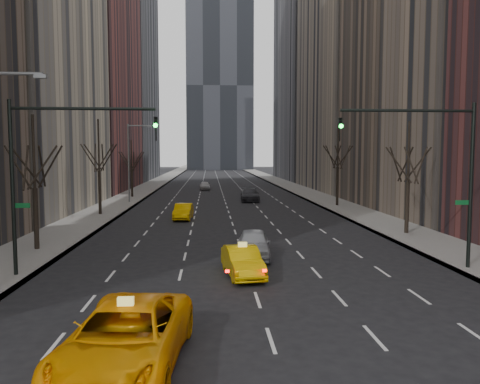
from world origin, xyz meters
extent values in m
cube|color=slate|center=(-12.25, 70.00, 0.07)|extent=(4.50, 320.00, 0.15)
cube|color=slate|center=(12.25, 70.00, 0.07)|extent=(4.50, 320.00, 0.15)
cube|color=brown|center=(-21.50, 66.00, 22.00)|extent=(14.00, 28.00, 44.00)
cube|color=slate|center=(-21.50, 96.00, 30.00)|extent=(14.00, 30.00, 60.00)
cube|color=tan|center=(21.50, 64.00, 25.00)|extent=(14.00, 28.00, 50.00)
cube|color=slate|center=(21.50, 95.00, 29.00)|extent=(14.00, 30.00, 58.00)
cube|color=black|center=(2.00, 170.00, 60.00)|extent=(24.00, 24.00, 120.00)
cylinder|color=black|center=(-12.00, 18.00, 1.93)|extent=(0.28, 0.28, 3.57)
cylinder|color=black|center=(-12.00, 18.00, 5.84)|extent=(0.16, 0.16, 4.25)
cylinder|color=black|center=(-11.85, 18.85, 4.95)|extent=(0.42, 1.80, 2.52)
cylinder|color=black|center=(-11.19, 18.29, 4.95)|extent=(1.74, 0.72, 2.52)
cylinder|color=black|center=(-11.34, 17.45, 4.95)|extent=(1.46, 1.25, 2.52)
cylinder|color=black|center=(-12.15, 17.15, 4.95)|extent=(0.42, 1.80, 2.52)
cylinder|color=black|center=(-12.81, 17.71, 4.95)|extent=(1.74, 0.72, 2.52)
cylinder|color=black|center=(-12.66, 18.55, 4.95)|extent=(1.46, 1.25, 2.52)
cylinder|color=black|center=(-12.00, 34.00, 2.15)|extent=(0.28, 0.28, 3.99)
cylinder|color=black|center=(-12.00, 34.00, 6.52)|extent=(0.16, 0.16, 4.75)
cylinder|color=black|center=(-11.85, 34.85, 5.37)|extent=(0.42, 1.80, 2.52)
cylinder|color=black|center=(-11.19, 34.29, 5.37)|extent=(1.74, 0.72, 2.52)
cylinder|color=black|center=(-11.34, 33.45, 5.37)|extent=(1.46, 1.25, 2.52)
cylinder|color=black|center=(-12.15, 33.15, 5.37)|extent=(0.42, 1.80, 2.52)
cylinder|color=black|center=(-12.81, 33.71, 5.37)|extent=(1.74, 0.72, 2.52)
cylinder|color=black|center=(-12.66, 34.55, 5.37)|extent=(1.46, 1.25, 2.52)
cylinder|color=black|center=(-12.00, 52.00, 1.83)|extent=(0.28, 0.28, 3.36)
cylinder|color=black|center=(-12.00, 52.00, 5.51)|extent=(0.16, 0.16, 4.00)
cylinder|color=black|center=(-11.85, 52.85, 4.74)|extent=(0.42, 1.80, 2.52)
cylinder|color=black|center=(-11.19, 52.29, 4.74)|extent=(1.74, 0.72, 2.52)
cylinder|color=black|center=(-11.34, 51.45, 4.74)|extent=(1.46, 1.25, 2.52)
cylinder|color=black|center=(-12.15, 51.15, 4.74)|extent=(0.42, 1.80, 2.52)
cylinder|color=black|center=(-12.81, 51.71, 4.74)|extent=(1.74, 0.72, 2.52)
cylinder|color=black|center=(-12.66, 52.55, 4.74)|extent=(1.46, 1.25, 2.52)
cylinder|color=black|center=(12.00, 22.00, 1.93)|extent=(0.28, 0.28, 3.57)
cylinder|color=black|center=(12.00, 22.00, 5.84)|extent=(0.16, 0.16, 4.25)
cylinder|color=black|center=(12.15, 22.85, 4.95)|extent=(0.42, 1.80, 2.52)
cylinder|color=black|center=(12.81, 22.29, 4.95)|extent=(1.74, 0.72, 2.52)
cylinder|color=black|center=(12.66, 21.45, 4.95)|extent=(1.46, 1.25, 2.52)
cylinder|color=black|center=(11.85, 21.15, 4.95)|extent=(0.42, 1.80, 2.52)
cylinder|color=black|center=(11.19, 21.71, 4.95)|extent=(1.74, 0.72, 2.52)
cylinder|color=black|center=(11.34, 22.55, 4.95)|extent=(1.46, 1.25, 2.52)
cylinder|color=black|center=(12.00, 40.00, 2.15)|extent=(0.28, 0.28, 3.99)
cylinder|color=black|center=(12.00, 40.00, 6.52)|extent=(0.16, 0.16, 4.75)
cylinder|color=black|center=(12.15, 40.85, 5.37)|extent=(0.42, 1.80, 2.52)
cylinder|color=black|center=(12.81, 40.29, 5.37)|extent=(1.74, 0.72, 2.52)
cylinder|color=black|center=(12.66, 39.45, 5.37)|extent=(1.46, 1.25, 2.52)
cylinder|color=black|center=(11.85, 39.15, 5.37)|extent=(0.42, 1.80, 2.52)
cylinder|color=black|center=(11.19, 39.71, 5.37)|extent=(1.74, 0.72, 2.52)
cylinder|color=black|center=(11.34, 40.55, 5.37)|extent=(1.46, 1.25, 2.52)
cylinder|color=black|center=(-10.80, 12.00, 4.15)|extent=(0.18, 0.18, 8.00)
cylinder|color=black|center=(-7.55, 12.00, 7.75)|extent=(6.50, 0.14, 0.14)
imported|color=black|center=(-4.30, 12.00, 6.85)|extent=(0.18, 0.22, 1.10)
sphere|color=#0CFF33|center=(-4.30, 11.82, 7.00)|extent=(0.20, 0.20, 0.20)
cube|color=#0C5926|center=(-10.40, 12.00, 3.35)|extent=(0.70, 0.04, 0.22)
cylinder|color=black|center=(10.80, 12.00, 4.15)|extent=(0.18, 0.18, 8.00)
cylinder|color=black|center=(7.55, 12.00, 7.75)|extent=(6.50, 0.14, 0.14)
imported|color=black|center=(4.30, 12.00, 6.85)|extent=(0.18, 0.22, 1.10)
sphere|color=#0CFF33|center=(4.30, 11.82, 7.00)|extent=(0.20, 0.20, 0.20)
cube|color=#0C5926|center=(10.40, 12.00, 3.35)|extent=(0.70, 0.04, 0.22)
cylinder|color=slate|center=(-9.90, 10.00, 8.95)|extent=(2.60, 0.14, 0.14)
cube|color=slate|center=(-8.70, 10.00, 8.85)|extent=(0.50, 0.22, 0.15)
cylinder|color=slate|center=(-11.20, 45.00, 4.65)|extent=(0.16, 0.16, 9.00)
cylinder|color=slate|center=(-9.90, 45.00, 8.95)|extent=(2.60, 0.14, 0.14)
cube|color=slate|center=(-8.70, 45.00, 8.85)|extent=(0.50, 0.22, 0.15)
imported|color=#FFA305|center=(-4.08, 2.30, 0.87)|extent=(3.46, 6.50, 1.74)
imported|color=#DAAB04|center=(-0.33, 11.68, 0.69)|extent=(1.98, 4.32, 1.37)
imported|color=#9C9EA4|center=(0.55, 15.54, 0.76)|extent=(2.19, 4.62, 1.53)
imported|color=#EEAF05|center=(-4.16, 31.01, 0.69)|extent=(1.68, 4.25, 1.38)
imported|color=#29292E|center=(3.01, 46.41, 0.78)|extent=(2.43, 5.47, 1.56)
imported|color=silver|center=(-2.61, 64.72, 0.68)|extent=(1.74, 4.02, 1.35)
camera|label=1|loc=(-1.85, -9.82, 5.69)|focal=35.00mm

